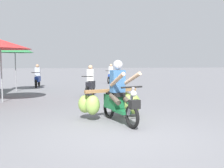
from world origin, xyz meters
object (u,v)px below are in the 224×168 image
object	(u,v)px
motorbike_distant_ahead_left	(111,75)
motorbike_distant_far_ahead	(38,78)
motorbike_distant_ahead_right	(90,84)
market_umbrella_further_along	(15,48)
motorbike_main_loaded	(117,101)
market_umbrella_near_shop	(0,44)

from	to	relation	value
motorbike_distant_ahead_left	motorbike_distant_far_ahead	size ratio (longest dim) A/B	0.93
motorbike_distant_far_ahead	motorbike_distant_ahead_right	bearing A→B (deg)	-58.58
motorbike_distant_ahead_left	motorbike_distant_ahead_right	xyz separation A→B (m)	(-2.17, -6.70, 0.00)
motorbike_distant_ahead_left	motorbike_distant_far_ahead	xyz separation A→B (m)	(-4.94, -2.16, 0.00)
motorbike_distant_far_ahead	market_umbrella_further_along	bearing A→B (deg)	-113.30
motorbike_main_loaded	market_umbrella_near_shop	xyz separation A→B (m)	(-3.72, 3.59, 1.69)
motorbike_main_loaded	motorbike_distant_ahead_left	world-z (taller)	motorbike_main_loaded
motorbike_distant_ahead_right	market_umbrella_near_shop	size ratio (longest dim) A/B	0.65
motorbike_distant_ahead_left	market_umbrella_near_shop	size ratio (longest dim) A/B	0.63
motorbike_main_loaded	motorbike_distant_ahead_right	world-z (taller)	motorbike_main_loaded
motorbike_distant_ahead_right	motorbike_distant_far_ahead	size ratio (longest dim) A/B	0.96
motorbike_distant_ahead_left	motorbike_distant_ahead_right	world-z (taller)	same
motorbike_main_loaded	motorbike_distant_far_ahead	xyz separation A→B (m)	(-3.00, 9.27, 0.06)
motorbike_distant_far_ahead	market_umbrella_near_shop	bearing A→B (deg)	-97.17
motorbike_main_loaded	motorbike_distant_ahead_right	xyz separation A→B (m)	(-0.24, 4.74, 0.06)
motorbike_distant_ahead_right	market_umbrella_near_shop	bearing A→B (deg)	-161.77
market_umbrella_near_shop	motorbike_main_loaded	bearing A→B (deg)	-44.01
motorbike_main_loaded	market_umbrella_further_along	xyz separation A→B (m)	(-3.88, 7.24, 1.73)
motorbike_distant_ahead_right	market_umbrella_further_along	xyz separation A→B (m)	(-3.64, 2.50, 1.67)
market_umbrella_near_shop	market_umbrella_further_along	distance (m)	3.65
motorbike_distant_ahead_left	motorbike_main_loaded	bearing A→B (deg)	-99.61
motorbike_distant_ahead_right	motorbike_distant_far_ahead	bearing A→B (deg)	121.42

